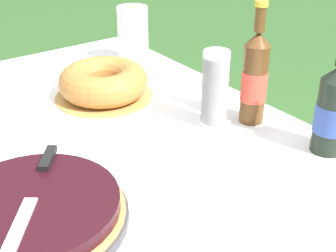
# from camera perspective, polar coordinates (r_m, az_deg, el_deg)

# --- Properties ---
(garden_table) EXTENTS (1.75, 1.03, 0.72)m
(garden_table) POSITION_cam_1_polar(r_m,az_deg,el_deg) (1.17, -5.10, -7.27)
(garden_table) COLOR #A87A47
(garden_table) RESTS_ON ground_plane
(tablecloth) EXTENTS (1.76, 1.04, 0.10)m
(tablecloth) POSITION_cam_1_polar(r_m,az_deg,el_deg) (1.14, -5.21, -5.18)
(tablecloth) COLOR white
(tablecloth) RESTS_ON garden_table
(berry_tart) EXTENTS (0.37, 0.37, 0.06)m
(berry_tart) POSITION_cam_1_polar(r_m,az_deg,el_deg) (0.97, -16.07, -10.06)
(berry_tart) COLOR #38383D
(berry_tart) RESTS_ON tablecloth
(serving_knife) EXTENTS (0.32, 0.24, 0.01)m
(serving_knife) POSITION_cam_1_polar(r_m,az_deg,el_deg) (0.97, -15.91, -7.36)
(serving_knife) COLOR silver
(serving_knife) RESTS_ON berry_tart
(bundt_cake) EXTENTS (0.31, 0.31, 0.10)m
(bundt_cake) POSITION_cam_1_polar(r_m,az_deg,el_deg) (1.46, -7.86, 5.30)
(bundt_cake) COLOR tan
(bundt_cake) RESTS_ON tablecloth
(cup_stack) EXTENTS (0.07, 0.07, 0.21)m
(cup_stack) POSITION_cam_1_polar(r_m,az_deg,el_deg) (1.26, 5.75, 4.45)
(cup_stack) COLOR white
(cup_stack) RESTS_ON tablecloth
(cider_bottle_amber) EXTENTS (0.07, 0.07, 0.34)m
(cider_bottle_amber) POSITION_cam_1_polar(r_m,az_deg,el_deg) (1.29, 10.52, 5.80)
(cider_bottle_amber) COLOR brown
(cider_bottle_amber) RESTS_ON tablecloth
(juice_bottle_red) EXTENTS (0.08, 0.08, 0.31)m
(juice_bottle_red) POSITION_cam_1_polar(r_m,az_deg,el_deg) (1.19, 19.45, 1.86)
(juice_bottle_red) COLOR black
(juice_bottle_red) RESTS_ON tablecloth
(paper_towel_roll) EXTENTS (0.11, 0.11, 0.21)m
(paper_towel_roll) POSITION_cam_1_polar(r_m,az_deg,el_deg) (1.73, -4.30, 11.01)
(paper_towel_roll) COLOR white
(paper_towel_roll) RESTS_ON tablecloth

